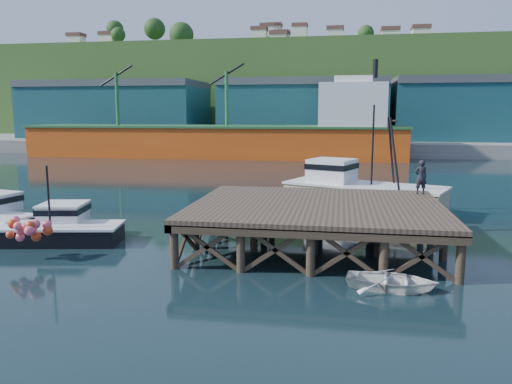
% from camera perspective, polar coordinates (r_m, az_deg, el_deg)
% --- Properties ---
extents(ground, '(300.00, 300.00, 0.00)m').
position_cam_1_polar(ground, '(25.81, -5.47, -5.56)').
color(ground, black).
rests_on(ground, ground).
extents(wharf, '(12.00, 10.00, 2.62)m').
position_cam_1_polar(wharf, '(24.37, 6.94, -1.79)').
color(wharf, brown).
rests_on(wharf, ground).
extents(far_quay, '(160.00, 40.00, 2.00)m').
position_cam_1_polar(far_quay, '(94.49, 5.65, 5.66)').
color(far_quay, gray).
rests_on(far_quay, ground).
extents(warehouse_left, '(32.00, 16.00, 9.00)m').
position_cam_1_polar(warehouse_left, '(98.32, -15.57, 8.71)').
color(warehouse_left, '#194D55').
rests_on(warehouse_left, far_quay).
extents(warehouse_mid, '(28.00, 16.00, 9.00)m').
position_cam_1_polar(warehouse_mid, '(89.34, 5.48, 9.00)').
color(warehouse_mid, '#194D55').
rests_on(warehouse_mid, far_quay).
extents(warehouse_right, '(30.00, 16.00, 9.00)m').
position_cam_1_polar(warehouse_right, '(92.13, 24.63, 8.23)').
color(warehouse_right, '#194D55').
rests_on(warehouse_right, far_quay).
extents(cargo_ship, '(55.50, 10.00, 13.75)m').
position_cam_1_polar(cargo_ship, '(73.72, -2.16, 6.56)').
color(cargo_ship, '#DD5114').
rests_on(cargo_ship, ground).
extents(hillside, '(220.00, 50.00, 22.00)m').
position_cam_1_polar(hillside, '(124.36, 6.72, 11.05)').
color(hillside, '#2D511E').
rests_on(hillside, ground).
extents(boat_black, '(6.76, 5.62, 3.99)m').
position_cam_1_polar(boat_black, '(27.27, -21.71, -3.80)').
color(boat_black, black).
rests_on(boat_black, ground).
extents(trawler, '(11.09, 7.40, 7.00)m').
position_cam_1_polar(trawler, '(34.00, 11.83, 0.31)').
color(trawler, '#CAB383').
rests_on(trawler, ground).
extents(dinghy, '(3.58, 2.76, 0.68)m').
position_cam_1_polar(dinghy, '(19.41, 15.23, -9.75)').
color(dinghy, white).
rests_on(dinghy, ground).
extents(dockworker, '(0.74, 0.55, 1.85)m').
position_cam_1_polar(dockworker, '(28.44, 18.31, 1.63)').
color(dockworker, black).
rests_on(dockworker, wharf).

